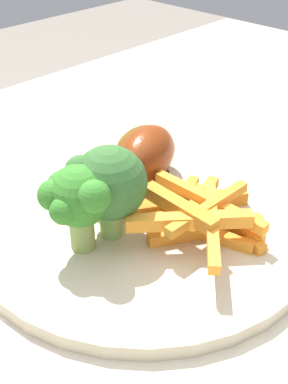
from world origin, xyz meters
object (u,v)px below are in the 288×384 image
at_px(carrot_fries_pile, 198,212).
at_px(dining_table, 160,364).
at_px(chicken_drumstick_far, 142,154).
at_px(broccoli_floret_middle, 106,185).
at_px(chicken_drumstick_near, 144,158).
at_px(broccoli_floret_front, 77,198).
at_px(dinner_plate, 144,218).

bearing_deg(carrot_fries_pile, dining_table, -167.24).
xyz_separation_m(dining_table, chicken_drumstick_far, (0.08, 0.10, 0.13)).
relative_size(broccoli_floret_middle, chicken_drumstick_far, 0.66).
xyz_separation_m(chicken_drumstick_near, chicken_drumstick_far, (0.00, 0.01, -0.00)).
height_order(broccoli_floret_front, broccoli_floret_middle, broccoli_floret_middle).
bearing_deg(broccoli_floret_middle, chicken_drumstick_near, 24.94).
height_order(dining_table, carrot_fries_pile, carrot_fries_pile).
distance_m(dining_table, carrot_fries_pile, 0.13).
distance_m(broccoli_floret_front, chicken_drumstick_near, 0.11).
relative_size(broccoli_floret_middle, carrot_fries_pile, 0.61).
distance_m(carrot_fries_pile, chicken_drumstick_near, 0.08).
relative_size(chicken_drumstick_near, chicken_drumstick_far, 1.14).
height_order(dining_table, chicken_drumstick_far, chicken_drumstick_far).
xyz_separation_m(dining_table, chicken_drumstick_near, (0.07, 0.09, 0.13)).
distance_m(broccoli_floret_middle, carrot_fries_pile, 0.08).
height_order(dinner_plate, carrot_fries_pile, carrot_fries_pile).
xyz_separation_m(broccoli_floret_front, carrot_fries_pile, (0.08, -0.04, -0.03)).
relative_size(broccoli_floret_front, chicken_drumstick_near, 0.54).
xyz_separation_m(dining_table, broccoli_floret_front, (-0.03, 0.06, 0.15)).
distance_m(dinner_plate, broccoli_floret_front, 0.08).
xyz_separation_m(broccoli_floret_middle, carrot_fries_pile, (0.06, -0.04, -0.03)).
bearing_deg(carrot_fries_pile, chicken_drumstick_far, 74.24).
bearing_deg(chicken_drumstick_far, chicken_drumstick_near, -125.35).
bearing_deg(carrot_fries_pile, broccoli_floret_middle, 144.29).
relative_size(broccoli_floret_front, carrot_fries_pile, 0.56).
bearing_deg(broccoli_floret_middle, carrot_fries_pile, -35.71).
bearing_deg(chicken_drumstick_far, carrot_fries_pile, -105.76).
xyz_separation_m(broccoli_floret_front, chicken_drumstick_near, (0.10, 0.03, -0.02)).
relative_size(dining_table, dinner_plate, 4.47).
bearing_deg(dining_table, broccoli_floret_front, 116.25).
relative_size(carrot_fries_pile, chicken_drumstick_near, 0.95).
bearing_deg(chicken_drumstick_near, carrot_fries_pile, -103.79).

